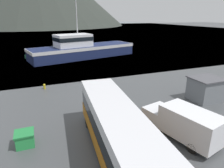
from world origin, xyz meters
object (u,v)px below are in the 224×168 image
Objects in this scene: fishing_boat at (82,49)px; small_boat at (37,54)px; tour_bus at (116,130)px; delivery_van at (183,122)px; storage_bin at (25,139)px; dock_kiosk at (205,89)px.

fishing_boat is 10.51m from small_boat.
tour_bus is 5.41m from delivery_van.
storage_bin reaches higher than small_boat.
dock_kiosk is (6.82, 4.73, -0.00)m from delivery_van.
storage_bin is 17.70m from dock_kiosk.
delivery_van is 31.66m from fishing_boat.
dock_kiosk is (6.97, -26.93, -0.62)m from fishing_boat.
storage_bin is 0.20× the size of small_boat.
delivery_van is at bearing 6.67° from tour_bus.
storage_bin is (-10.64, -28.51, -1.34)m from fishing_boat.
small_boat is (1.68, 33.80, -0.17)m from storage_bin.
small_boat is at bearing -133.78° from fishing_boat.
small_boat is (-3.75, 37.09, -1.56)m from tour_bus.
dock_kiosk reaches higher than storage_bin.
dock_kiosk is 0.50× the size of small_boat.
small_boat is at bearing 116.31° from dock_kiosk.
tour_bus reaches higher than dock_kiosk.
tour_bus reaches higher than delivery_van.
storage_bin is at bearing -33.70° from fishing_boat.
delivery_van is 0.27× the size of fishing_boat.
tour_bus is 1.86× the size of small_boat.
fishing_boat is 7.37× the size of dock_kiosk.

